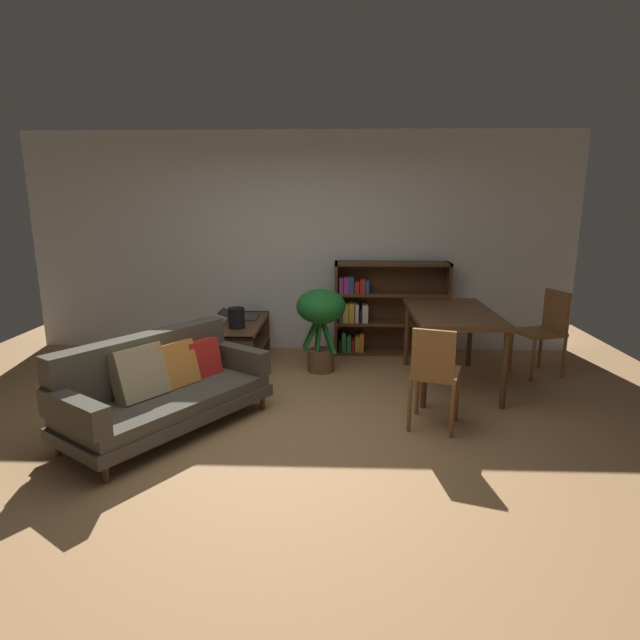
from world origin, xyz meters
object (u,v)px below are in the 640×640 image
at_px(fabric_couch, 162,385).
at_px(dining_chair_far, 434,371).
at_px(bookshelf, 382,309).
at_px(potted_floor_plant, 321,316).
at_px(dining_chair_near, 545,328).
at_px(media_console, 243,345).
at_px(open_laptop, 241,316).
at_px(desk_speaker, 236,318).
at_px(dining_table, 452,318).

xyz_separation_m(fabric_couch, dining_chair_far, (2.26, 0.05, 0.13)).
xyz_separation_m(fabric_couch, bookshelf, (2.01, 2.30, 0.19)).
distance_m(potted_floor_plant, dining_chair_near, 2.45).
distance_m(media_console, open_laptop, 0.39).
relative_size(potted_floor_plant, dining_chair_near, 1.01).
xyz_separation_m(fabric_couch, desk_speaker, (0.35, 1.44, 0.25)).
relative_size(fabric_couch, dining_table, 1.35).
height_order(desk_speaker, bookshelf, bookshelf).
bearing_deg(open_laptop, dining_chair_near, -6.88).
height_order(desk_speaker, dining_table, dining_table).
relative_size(open_laptop, potted_floor_plant, 0.48).
distance_m(desk_speaker, bookshelf, 1.87).
relative_size(fabric_couch, bookshelf, 1.32).
xyz_separation_m(dining_chair_near, bookshelf, (-1.71, 0.78, 0.04)).
bearing_deg(bookshelf, potted_floor_plant, -133.60).
xyz_separation_m(dining_chair_near, dining_chair_far, (-1.46, -1.47, -0.02)).
xyz_separation_m(dining_table, dining_chair_near, (1.10, 0.38, -0.18)).
distance_m(fabric_couch, dining_table, 2.88).
bearing_deg(potted_floor_plant, fabric_couch, -129.84).
height_order(open_laptop, dining_table, dining_table).
distance_m(fabric_couch, dining_chair_far, 2.26).
relative_size(media_console, dining_chair_far, 1.46).
bearing_deg(dining_chair_far, potted_floor_plant, 123.74).
relative_size(desk_speaker, bookshelf, 0.16).
distance_m(fabric_couch, potted_floor_plant, 2.01).
bearing_deg(dining_chair_far, dining_table, 71.67).
xyz_separation_m(fabric_couch, potted_floor_plant, (1.27, 1.53, 0.26)).
bearing_deg(desk_speaker, open_laptop, 95.17).
xyz_separation_m(desk_speaker, potted_floor_plant, (0.92, 0.09, 0.01)).
xyz_separation_m(fabric_couch, dining_table, (2.62, 1.14, 0.33)).
bearing_deg(dining_chair_near, fabric_couch, -157.79).
bearing_deg(potted_floor_plant, open_laptop, 157.34).
bearing_deg(media_console, bookshelf, 20.77).
relative_size(fabric_couch, dining_chair_far, 2.10).
bearing_deg(fabric_couch, bookshelf, 48.85).
height_order(fabric_couch, dining_chair_far, dining_chair_far).
relative_size(open_laptop, dining_chair_near, 0.49).
bearing_deg(potted_floor_plant, dining_chair_far, -56.26).
height_order(dining_table, bookshelf, bookshelf).
height_order(open_laptop, desk_speaker, desk_speaker).
height_order(potted_floor_plant, dining_table, potted_floor_plant).
height_order(potted_floor_plant, dining_chair_near, potted_floor_plant).
height_order(potted_floor_plant, dining_chair_far, potted_floor_plant).
xyz_separation_m(media_console, dining_table, (2.25, -0.54, 0.46)).
xyz_separation_m(potted_floor_plant, dining_table, (1.35, -0.39, 0.07)).
distance_m(fabric_couch, open_laptop, 1.96).
bearing_deg(bookshelf, media_console, -159.23).
distance_m(desk_speaker, potted_floor_plant, 0.93).
bearing_deg(bookshelf, dining_table, -62.22).
distance_m(desk_speaker, dining_chair_near, 3.37).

